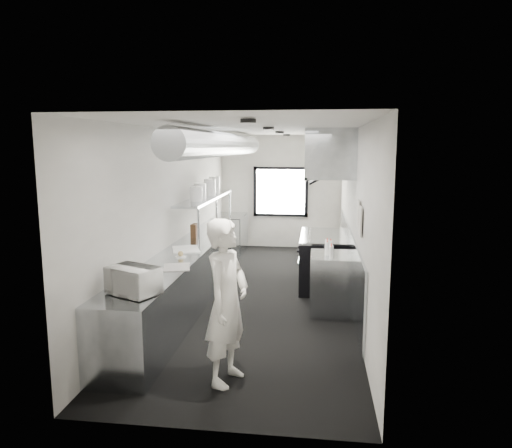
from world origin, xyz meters
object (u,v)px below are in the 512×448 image
(prep_counter, at_px, (189,275))
(pass_shelf, at_px, (206,199))
(deli_tub_a, at_px, (135,274))
(far_work_table, at_px, (230,234))
(squeeze_bottle_a, at_px, (331,253))
(deli_tub_b, at_px, (134,275))
(exhaust_hood, at_px, (329,154))
(range, at_px, (323,260))
(cutting_board, at_px, (186,249))
(plate_stack_a, at_px, (196,194))
(squeeze_bottle_d, at_px, (327,246))
(bottle_station, at_px, (332,283))
(knife_block, at_px, (195,231))
(plate_stack_d, at_px, (214,185))
(small_plate, at_px, (181,257))
(plate_stack_c, at_px, (210,187))
(plate_stack_b, at_px, (200,191))
(line_cook, at_px, (227,302))
(squeeze_bottle_c, at_px, (327,249))
(squeeze_bottle_e, at_px, (331,245))
(squeeze_bottle_b, at_px, (331,251))
(microwave, at_px, (133,280))

(prep_counter, distance_m, pass_shelf, 1.85)
(deli_tub_a, bearing_deg, far_work_table, 88.26)
(squeeze_bottle_a, bearing_deg, deli_tub_b, -150.59)
(exhaust_hood, xyz_separation_m, range, (-0.06, 0.00, -1.92))
(deli_tub_b, relative_size, cutting_board, 0.23)
(deli_tub_a, bearing_deg, plate_stack_a, 87.31)
(cutting_board, xyz_separation_m, plate_stack_a, (-0.05, 0.93, 0.79))
(squeeze_bottle_d, bearing_deg, bottle_station, -59.21)
(knife_block, relative_size, plate_stack_d, 0.71)
(small_plate, xyz_separation_m, plate_stack_c, (-0.09, 2.40, 0.82))
(plate_stack_b, distance_m, plate_stack_c, 0.62)
(small_plate, bearing_deg, bottle_station, 11.80)
(prep_counter, relative_size, far_work_table, 5.00)
(deli_tub_a, xyz_separation_m, squeeze_bottle_a, (2.44, 1.36, 0.04))
(prep_counter, xyz_separation_m, plate_stack_b, (-0.06, 1.12, 1.26))
(far_work_table, distance_m, line_cook, 6.38)
(exhaust_hood, bearing_deg, deli_tub_b, -128.25)
(plate_stack_d, xyz_separation_m, squeeze_bottle_c, (2.26, -2.49, -0.74))
(squeeze_bottle_a, relative_size, squeeze_bottle_c, 0.91)
(prep_counter, xyz_separation_m, bottle_station, (2.30, -0.20, 0.00))
(plate_stack_b, height_order, squeeze_bottle_a, plate_stack_b)
(prep_counter, xyz_separation_m, knife_block, (-0.12, 0.89, 0.57))
(line_cook, bearing_deg, plate_stack_c, 32.03)
(deli_tub_b, relative_size, squeeze_bottle_e, 0.78)
(squeeze_bottle_a, height_order, squeeze_bottle_c, squeeze_bottle_c)
(deli_tub_a, bearing_deg, line_cook, -28.89)
(plate_stack_d, distance_m, squeeze_bottle_d, 3.31)
(prep_counter, xyz_separation_m, line_cook, (1.12, -2.56, 0.44))
(plate_stack_b, bearing_deg, range, 2.16)
(squeeze_bottle_b, distance_m, squeeze_bottle_c, 0.10)
(microwave, height_order, squeeze_bottle_e, microwave)
(deli_tub_b, distance_m, plate_stack_b, 3.08)
(deli_tub_a, xyz_separation_m, squeeze_bottle_d, (2.39, 1.79, 0.04))
(plate_stack_a, relative_size, squeeze_bottle_d, 1.31)
(microwave, bearing_deg, pass_shelf, 115.79)
(cutting_board, distance_m, squeeze_bottle_d, 2.22)
(knife_block, relative_size, plate_stack_b, 0.85)
(pass_shelf, distance_m, squeeze_bottle_e, 2.77)
(far_work_table, distance_m, cutting_board, 3.89)
(squeeze_bottle_d, bearing_deg, cutting_board, -177.45)
(squeeze_bottle_e, bearing_deg, knife_block, 161.42)
(squeeze_bottle_a, distance_m, squeeze_bottle_e, 0.58)
(deli_tub_a, xyz_separation_m, squeeze_bottle_b, (2.44, 1.52, 0.03))
(pass_shelf, bearing_deg, bottle_station, -35.99)
(prep_counter, height_order, deli_tub_b, deli_tub_b)
(pass_shelf, height_order, plate_stack_a, plate_stack_a)
(cutting_board, xyz_separation_m, plate_stack_b, (-0.07, 1.28, 0.80))
(bottle_station, xyz_separation_m, squeeze_bottle_d, (-0.08, 0.13, 0.55))
(squeeze_bottle_e, bearing_deg, squeeze_bottle_a, -90.58)
(deli_tub_b, relative_size, plate_stack_a, 0.48)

